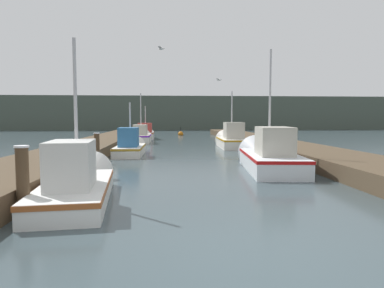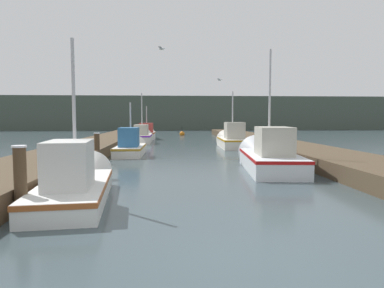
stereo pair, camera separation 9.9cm
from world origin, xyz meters
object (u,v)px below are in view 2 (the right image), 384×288
at_px(fishing_boat_1, 267,155).
at_px(mooring_piling_1, 97,148).
at_px(channel_buoy, 182,134).
at_px(fishing_boat_2, 131,146).
at_px(fishing_boat_3, 232,140).
at_px(fishing_boat_0, 78,180).
at_px(fishing_boat_5, 147,133).
at_px(fishing_boat_4, 142,137).
at_px(seagull_lead, 162,49).
at_px(seagull_1, 220,80).
at_px(mooring_piling_0, 20,181).

bearing_deg(fishing_boat_1, mooring_piling_1, 169.83).
bearing_deg(channel_buoy, fishing_boat_2, -100.02).
distance_m(fishing_boat_3, channel_buoy, 15.30).
distance_m(fishing_boat_0, mooring_piling_1, 6.39).
bearing_deg(fishing_boat_3, mooring_piling_1, -132.14).
height_order(fishing_boat_1, fishing_boat_5, fishing_boat_1).
relative_size(fishing_boat_1, fishing_boat_5, 1.23).
height_order(fishing_boat_4, seagull_lead, seagull_lead).
relative_size(fishing_boat_0, channel_buoy, 4.73).
distance_m(fishing_boat_1, seagull_lead, 7.41).
bearing_deg(channel_buoy, fishing_boat_4, -108.60).
distance_m(fishing_boat_5, seagull_1, 12.55).
xyz_separation_m(fishing_boat_1, fishing_boat_3, (0.37, 9.51, 0.01)).
relative_size(fishing_boat_5, channel_buoy, 4.40).
xyz_separation_m(fishing_boat_1, seagull_1, (-0.64, 8.19, 3.79)).
bearing_deg(channel_buoy, fishing_boat_0, -97.18).
bearing_deg(fishing_boat_3, fishing_boat_4, 145.26).
bearing_deg(seagull_1, channel_buoy, -140.29).
bearing_deg(fishing_boat_1, fishing_boat_0, -138.30).
bearing_deg(fishing_boat_1, fishing_boat_2, 143.22).
height_order(fishing_boat_3, fishing_boat_5, fishing_boat_3).
bearing_deg(fishing_boat_4, fishing_boat_5, 89.20).
relative_size(fishing_boat_3, seagull_lead, 9.47).
xyz_separation_m(fishing_boat_0, fishing_boat_3, (6.39, 13.90, 0.10)).
bearing_deg(mooring_piling_1, fishing_boat_0, -82.40).
height_order(fishing_boat_2, channel_buoy, fishing_boat_2).
distance_m(fishing_boat_5, seagull_lead, 15.90).
relative_size(fishing_boat_2, fishing_boat_5, 0.94).
bearing_deg(mooring_piling_0, fishing_boat_0, 70.36).
xyz_separation_m(fishing_boat_2, mooring_piling_0, (-0.87, -11.44, 0.29)).
bearing_deg(fishing_boat_0, seagull_1, 61.03).
bearing_deg(seagull_lead, channel_buoy, 18.64).
height_order(fishing_boat_4, mooring_piling_1, fishing_boat_4).
xyz_separation_m(fishing_boat_1, seagull_lead, (-4.11, 3.89, 4.78)).
relative_size(fishing_boat_2, fishing_boat_3, 0.85).
relative_size(fishing_boat_3, fishing_boat_4, 1.08).
xyz_separation_m(fishing_boat_4, seagull_1, (5.25, -5.92, 3.80)).
height_order(fishing_boat_4, fishing_boat_5, fishing_boat_4).
bearing_deg(mooring_piling_1, fishing_boat_1, -15.78).
distance_m(fishing_boat_3, mooring_piling_0, 17.17).
distance_m(mooring_piling_1, seagull_1, 9.54).
distance_m(fishing_boat_0, channel_buoy, 29.18).
distance_m(seagull_lead, seagull_1, 5.61).
xyz_separation_m(channel_buoy, seagull_lead, (-1.73, -20.67, 5.10)).
xyz_separation_m(fishing_boat_0, channel_buoy, (3.65, 28.95, -0.23)).
height_order(seagull_lead, seagull_1, seagull_lead).
height_order(fishing_boat_3, mooring_piling_1, fishing_boat_3).
height_order(fishing_boat_2, fishing_boat_5, fishing_boat_5).
bearing_deg(fishing_boat_0, fishing_boat_3, 59.48).
distance_m(fishing_boat_5, mooring_piling_0, 25.14).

